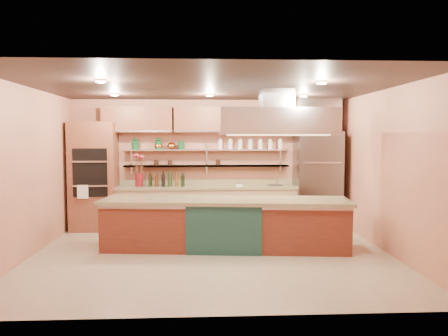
{
  "coord_description": "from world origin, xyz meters",
  "views": [
    {
      "loc": [
        -0.16,
        -7.18,
        1.97
      ],
      "look_at": [
        0.26,
        1.0,
        1.4
      ],
      "focal_mm": 35.0,
      "sensor_mm": 36.0,
      "label": 1
    }
  ],
  "objects": [
    {
      "name": "refrigerator",
      "position": [
        2.35,
        2.14,
        1.05
      ],
      "size": [
        0.95,
        0.72,
        2.1
      ],
      "primitive_type": "cube",
      "color": "slate",
      "rests_on": "floor"
    },
    {
      "name": "ceiling_downlights",
      "position": [
        0.0,
        0.2,
        2.77
      ],
      "size": [
        4.0,
        2.8,
        0.02
      ],
      "primitive_type": "cube",
      "color": "#FFE5A5",
      "rests_on": "ceiling"
    },
    {
      "name": "wall_right",
      "position": [
        3.0,
        0.0,
        1.4
      ],
      "size": [
        0.04,
        5.0,
        2.8
      ],
      "primitive_type": "cube",
      "color": "#B97357",
      "rests_on": "floor"
    },
    {
      "name": "oven_stack",
      "position": [
        -2.45,
        2.18,
        1.15
      ],
      "size": [
        0.95,
        0.64,
        2.3
      ],
      "primitive_type": "cube",
      "color": "brown",
      "rests_on": "floor"
    },
    {
      "name": "oil_bottle_cluster",
      "position": [
        -0.91,
        2.15,
        1.06
      ],
      "size": [
        0.85,
        0.53,
        0.26
      ],
      "primitive_type": "cube",
      "rotation": [
        0.0,
        0.0,
        -0.4
      ],
      "color": "black",
      "rests_on": "back_counter"
    },
    {
      "name": "wall_shelf_upper",
      "position": [
        -0.05,
        2.37,
        1.7
      ],
      "size": [
        3.6,
        0.26,
        0.03
      ],
      "primitive_type": "cube",
      "color": "silver",
      "rests_on": "wall_back"
    },
    {
      "name": "range_hood",
      "position": [
        1.15,
        0.45,
        2.25
      ],
      "size": [
        2.0,
        1.0,
        0.45
      ],
      "primitive_type": "cube",
      "color": "silver",
      "rests_on": "ceiling"
    },
    {
      "name": "back_counter",
      "position": [
        -0.05,
        2.2,
        0.47
      ],
      "size": [
        3.84,
        0.64,
        0.93
      ],
      "primitive_type": "cube",
      "color": "tan",
      "rests_on": "floor"
    },
    {
      "name": "wall_front",
      "position": [
        0.0,
        -2.5,
        1.4
      ],
      "size": [
        6.0,
        0.04,
        2.8
      ],
      "primitive_type": "cube",
      "color": "#B97357",
      "rests_on": "floor"
    },
    {
      "name": "wall_left",
      "position": [
        -3.0,
        0.0,
        1.4
      ],
      "size": [
        0.04,
        5.0,
        2.8
      ],
      "primitive_type": "cube",
      "color": "#B97357",
      "rests_on": "floor"
    },
    {
      "name": "upper_cabinets",
      "position": [
        0.0,
        2.32,
        2.35
      ],
      "size": [
        4.6,
        0.36,
        0.55
      ],
      "primitive_type": "cube",
      "color": "brown",
      "rests_on": "wall_back"
    },
    {
      "name": "island",
      "position": [
        0.25,
        0.45,
        0.44
      ],
      "size": [
        4.33,
        1.36,
        0.89
      ],
      "primitive_type": "cube",
      "rotation": [
        0.0,
        0.0,
        -0.1
      ],
      "color": "maroon",
      "rests_on": "floor"
    },
    {
      "name": "green_canister",
      "position": [
        -0.6,
        2.37,
        1.8
      ],
      "size": [
        0.18,
        0.18,
        0.17
      ],
      "primitive_type": "cylinder",
      "rotation": [
        0.0,
        0.0,
        0.34
      ],
      "color": "#0E4420",
      "rests_on": "wall_shelf_upper"
    },
    {
      "name": "ceiling",
      "position": [
        0.0,
        0.0,
        2.8
      ],
      "size": [
        6.0,
        5.0,
        0.02
      ],
      "primitive_type": "cube",
      "color": "black",
      "rests_on": "wall_back"
    },
    {
      "name": "wall_back",
      "position": [
        0.0,
        2.5,
        1.4
      ],
      "size": [
        6.0,
        0.04,
        2.8
      ],
      "primitive_type": "cube",
      "color": "#B97357",
      "rests_on": "floor"
    },
    {
      "name": "copper_kettle",
      "position": [
        -0.82,
        2.37,
        1.79
      ],
      "size": [
        0.24,
        0.24,
        0.15
      ],
      "primitive_type": "ellipsoid",
      "rotation": [
        0.0,
        0.0,
        -0.3
      ],
      "color": "#BD662B",
      "rests_on": "wall_shelf_upper"
    },
    {
      "name": "floor",
      "position": [
        0.0,
        0.0,
        -0.01
      ],
      "size": [
        6.0,
        5.0,
        0.02
      ],
      "primitive_type": "cube",
      "color": "tan",
      "rests_on": "ground"
    },
    {
      "name": "wall_shelf_lower",
      "position": [
        -0.05,
        2.37,
        1.35
      ],
      "size": [
        3.6,
        0.26,
        0.03
      ],
      "primitive_type": "cube",
      "color": "silver",
      "rests_on": "wall_back"
    },
    {
      "name": "kitchen_scale",
      "position": [
        0.64,
        2.15,
        0.97
      ],
      "size": [
        0.15,
        0.11,
        0.08
      ],
      "primitive_type": "cube",
      "rotation": [
        0.0,
        0.0,
        -0.05
      ],
      "color": "white",
      "rests_on": "back_counter"
    },
    {
      "name": "bar_faucet",
      "position": [
        1.49,
        2.25,
        1.03
      ],
      "size": [
        0.03,
        0.03,
        0.19
      ],
      "primitive_type": "cylinder",
      "rotation": [
        0.0,
        0.0,
        0.37
      ],
      "color": "white",
      "rests_on": "back_counter"
    },
    {
      "name": "flower_vase",
      "position": [
        -1.5,
        2.15,
        1.07
      ],
      "size": [
        0.21,
        0.21,
        0.29
      ],
      "primitive_type": "cylinder",
      "rotation": [
        0.0,
        0.0,
        0.38
      ],
      "color": "maroon",
      "rests_on": "back_counter"
    }
  ]
}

